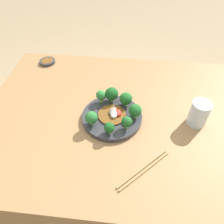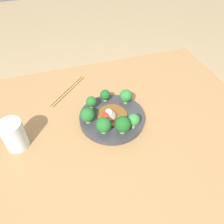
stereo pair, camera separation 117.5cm
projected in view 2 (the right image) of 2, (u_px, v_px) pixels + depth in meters
name	position (u px, v px, depth m)	size (l,w,h in m)	color
ground_plane	(110.00, 205.00, 1.33)	(8.00, 8.00, 0.00)	#9E8460
table	(110.00, 175.00, 1.07)	(1.17, 0.88, 0.72)	olive
plate	(112.00, 118.00, 0.84)	(0.25, 0.25, 0.02)	#333338
broccoli_east	(88.00, 115.00, 0.78)	(0.05, 0.05, 0.06)	#7AAD5B
broccoli_north	(123.00, 124.00, 0.74)	(0.06, 0.06, 0.07)	#70A356
broccoli_northwest	(134.00, 120.00, 0.76)	(0.04, 0.04, 0.06)	#7AAD5B
broccoli_northeast	(104.00, 125.00, 0.75)	(0.05, 0.05, 0.06)	#89B76B
broccoli_southeast	(91.00, 102.00, 0.83)	(0.04, 0.04, 0.06)	#70A356
broccoli_southwest	(126.00, 96.00, 0.86)	(0.05, 0.05, 0.06)	#70A356
broccoli_south	(105.00, 95.00, 0.87)	(0.04, 0.04, 0.05)	#7AAD5B
stirfry_center	(111.00, 115.00, 0.82)	(0.12, 0.12, 0.02)	brown
drinking_glass	(14.00, 135.00, 0.72)	(0.08, 0.08, 0.11)	silver
chopsticks	(68.00, 90.00, 0.97)	(0.18, 0.18, 0.01)	#AD7F4C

